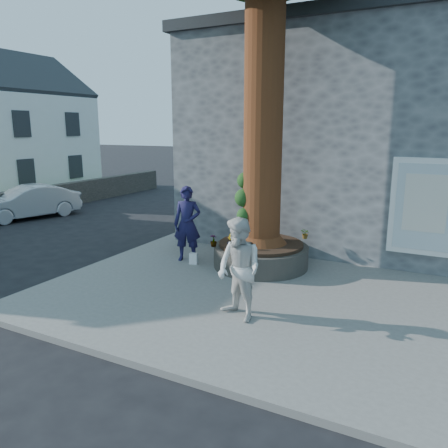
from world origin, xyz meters
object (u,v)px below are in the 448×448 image
at_px(man, 187,224).
at_px(woman, 239,269).
at_px(planter, 261,255).
at_px(car_silver, 28,202).

bearing_deg(man, woman, -61.50).
bearing_deg(planter, woman, -74.69).
height_order(planter, woman, woman).
distance_m(man, car_silver, 8.84).
distance_m(man, woman, 3.68).
height_order(planter, man, man).
xyz_separation_m(man, car_silver, (-8.57, 2.13, -0.44)).
distance_m(planter, man, 2.00).
relative_size(planter, woman, 1.26).
xyz_separation_m(woman, car_silver, (-11.23, 4.68, -0.40)).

